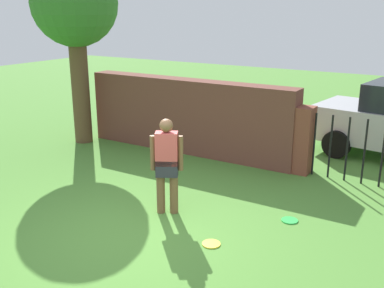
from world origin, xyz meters
The scene contains 7 objects.
ground_plane centered at (0.00, 0.00, 0.00)m, with size 40.00×40.00×0.00m, color #4C8433.
brick_wall centered at (-1.50, 4.00, 0.87)m, with size 5.32×0.50×1.74m, color brown.
tree centered at (-4.25, 3.33, 3.31)m, with size 2.07×2.07×4.46m.
person centered at (0.00, 0.94, 0.90)m, with size 0.48×0.37×1.62m.
fence_gate centered at (2.35, 4.00, 0.70)m, with size 2.62×0.44×1.40m.
frisbee_green centered at (1.87, 1.70, 0.01)m, with size 0.27×0.27×0.02m, color green.
frisbee_yellow centered at (1.16, 0.37, 0.01)m, with size 0.27×0.27×0.02m, color yellow.
Camera 1 is at (3.97, -4.78, 3.30)m, focal length 42.14 mm.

